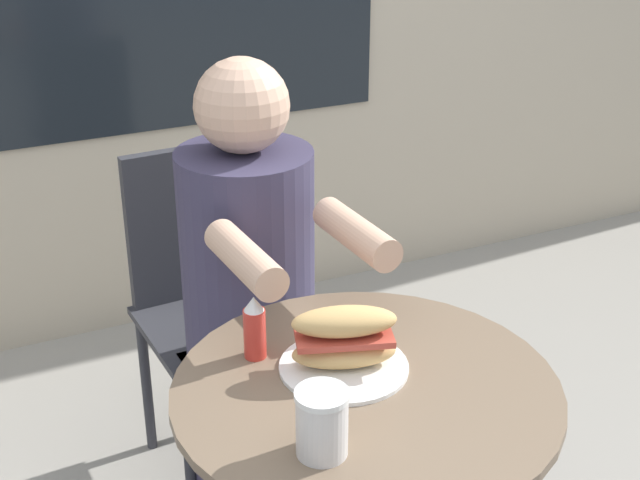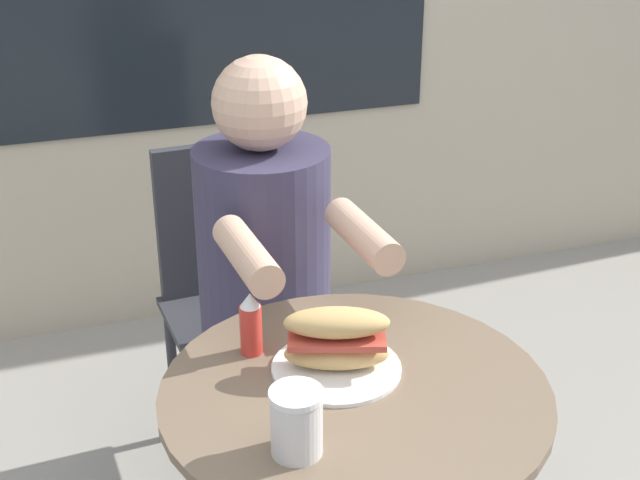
{
  "view_description": "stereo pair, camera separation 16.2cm",
  "coord_description": "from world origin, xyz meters",
  "px_view_note": "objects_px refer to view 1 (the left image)",
  "views": [
    {
      "loc": [
        -0.62,
        -1.14,
        1.61
      ],
      "look_at": [
        0.0,
        0.19,
        0.92
      ],
      "focal_mm": 50.0,
      "sensor_mm": 36.0,
      "label": 1
    },
    {
      "loc": [
        -0.47,
        -1.2,
        1.61
      ],
      "look_at": [
        0.0,
        0.19,
        0.92
      ],
      "focal_mm": 50.0,
      "sensor_mm": 36.0,
      "label": 2
    }
  ],
  "objects_px": {
    "cafe_table": "(364,474)",
    "seated_diner": "(256,343)",
    "diner_chair": "(206,283)",
    "sandwich_on_plate": "(344,344)",
    "condiment_bottle": "(255,328)",
    "drink_cup": "(322,423)"
  },
  "relations": [
    {
      "from": "seated_diner",
      "to": "drink_cup",
      "type": "distance_m",
      "value": 0.71
    },
    {
      "from": "drink_cup",
      "to": "cafe_table",
      "type": "bearing_deg",
      "value": 41.73
    },
    {
      "from": "diner_chair",
      "to": "sandwich_on_plate",
      "type": "height_order",
      "value": "diner_chair"
    },
    {
      "from": "cafe_table",
      "to": "seated_diner",
      "type": "bearing_deg",
      "value": 91.3
    },
    {
      "from": "diner_chair",
      "to": "condiment_bottle",
      "type": "relative_size",
      "value": 7.02
    },
    {
      "from": "cafe_table",
      "to": "seated_diner",
      "type": "relative_size",
      "value": 0.61
    },
    {
      "from": "cafe_table",
      "to": "sandwich_on_plate",
      "type": "bearing_deg",
      "value": 100.37
    },
    {
      "from": "diner_chair",
      "to": "seated_diner",
      "type": "height_order",
      "value": "seated_diner"
    },
    {
      "from": "seated_diner",
      "to": "sandwich_on_plate",
      "type": "relative_size",
      "value": 5.06
    },
    {
      "from": "drink_cup",
      "to": "condiment_bottle",
      "type": "height_order",
      "value": "condiment_bottle"
    },
    {
      "from": "cafe_table",
      "to": "condiment_bottle",
      "type": "distance_m",
      "value": 0.34
    },
    {
      "from": "seated_diner",
      "to": "cafe_table",
      "type": "bearing_deg",
      "value": 88.26
    },
    {
      "from": "diner_chair",
      "to": "sandwich_on_plate",
      "type": "bearing_deg",
      "value": 87.42
    },
    {
      "from": "cafe_table",
      "to": "diner_chair",
      "type": "bearing_deg",
      "value": 91.22
    },
    {
      "from": "diner_chair",
      "to": "condiment_bottle",
      "type": "bearing_deg",
      "value": 76.82
    },
    {
      "from": "seated_diner",
      "to": "drink_cup",
      "type": "relative_size",
      "value": 10.53
    },
    {
      "from": "condiment_bottle",
      "to": "drink_cup",
      "type": "bearing_deg",
      "value": -91.4
    },
    {
      "from": "sandwich_on_plate",
      "to": "drink_cup",
      "type": "relative_size",
      "value": 2.08
    },
    {
      "from": "cafe_table",
      "to": "seated_diner",
      "type": "height_order",
      "value": "seated_diner"
    },
    {
      "from": "seated_diner",
      "to": "condiment_bottle",
      "type": "distance_m",
      "value": 0.45
    },
    {
      "from": "sandwich_on_plate",
      "to": "condiment_bottle",
      "type": "bearing_deg",
      "value": 140.42
    },
    {
      "from": "sandwich_on_plate",
      "to": "diner_chair",
      "type": "bearing_deg",
      "value": 90.46
    }
  ]
}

